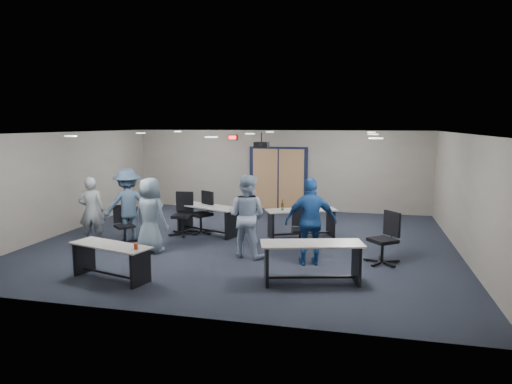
% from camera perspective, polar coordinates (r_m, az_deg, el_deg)
% --- Properties ---
extents(floor, '(10.00, 10.00, 0.00)m').
position_cam_1_polar(floor, '(11.43, -1.35, -6.27)').
color(floor, '#1C212D').
rests_on(floor, ground).
extents(back_wall, '(10.00, 0.04, 2.70)m').
position_cam_1_polar(back_wall, '(15.52, 2.83, 2.73)').
color(back_wall, gray).
rests_on(back_wall, floor).
extents(front_wall, '(10.00, 0.04, 2.70)m').
position_cam_1_polar(front_wall, '(6.97, -10.80, -4.64)').
color(front_wall, gray).
rests_on(front_wall, floor).
extents(left_wall, '(0.04, 9.00, 2.70)m').
position_cam_1_polar(left_wall, '(13.33, -22.67, 1.11)').
color(left_wall, gray).
rests_on(left_wall, floor).
extents(right_wall, '(0.04, 9.00, 2.70)m').
position_cam_1_polar(right_wall, '(11.03, 24.65, -0.43)').
color(right_wall, gray).
rests_on(right_wall, floor).
extents(ceiling, '(10.00, 9.00, 0.04)m').
position_cam_1_polar(ceiling, '(11.05, -1.40, 7.40)').
color(ceiling, silver).
rests_on(ceiling, back_wall).
extents(double_door, '(2.00, 0.07, 2.20)m').
position_cam_1_polar(double_door, '(15.52, 2.80, 1.61)').
color(double_door, black).
rests_on(double_door, back_wall).
extents(exit_sign, '(0.32, 0.07, 0.18)m').
position_cam_1_polar(exit_sign, '(15.77, -2.94, 6.82)').
color(exit_sign, black).
rests_on(exit_sign, back_wall).
extents(ceiling_projector, '(0.35, 0.32, 0.37)m').
position_cam_1_polar(ceiling_projector, '(11.47, 0.69, 5.96)').
color(ceiling_projector, black).
rests_on(ceiling_projector, ceiling).
extents(ceiling_can_lights, '(6.24, 5.74, 0.02)m').
position_cam_1_polar(ceiling_can_lights, '(11.29, -1.08, 7.27)').
color(ceiling_can_lights, white).
rests_on(ceiling_can_lights, ceiling).
extents(table_front_left, '(1.74, 0.97, 0.78)m').
position_cam_1_polar(table_front_left, '(9.10, -17.66, -7.56)').
color(table_front_left, '#A8A59F').
rests_on(table_front_left, floor).
extents(table_front_right, '(1.97, 1.08, 0.76)m').
position_cam_1_polar(table_front_right, '(8.53, 6.98, -7.89)').
color(table_front_right, '#A8A59F').
rests_on(table_front_right, floor).
extents(table_back_left, '(1.97, 1.28, 0.76)m').
position_cam_1_polar(table_back_left, '(12.23, -6.05, -2.84)').
color(table_back_left, '#A8A59F').
rests_on(table_back_left, floor).
extents(table_back_right, '(1.89, 1.30, 1.00)m').
position_cam_1_polar(table_back_right, '(11.83, 5.63, -3.27)').
color(table_back_right, '#A8A59F').
rests_on(table_back_right, floor).
extents(chair_back_a, '(0.78, 0.78, 1.13)m').
position_cam_1_polar(chair_back_a, '(12.17, -9.17, -2.74)').
color(chair_back_a, black).
rests_on(chair_back_a, floor).
extents(chair_back_b, '(0.97, 0.97, 1.12)m').
position_cam_1_polar(chair_back_b, '(12.30, -6.92, -2.58)').
color(chair_back_b, black).
rests_on(chair_back_b, floor).
extents(chair_back_c, '(0.66, 0.66, 0.92)m').
position_cam_1_polar(chair_back_c, '(10.90, 5.51, -4.56)').
color(chair_back_c, black).
rests_on(chair_back_c, floor).
extents(chair_loose_left, '(0.83, 0.83, 0.93)m').
position_cam_1_polar(chair_loose_left, '(11.66, -16.11, -3.94)').
color(chair_loose_left, black).
rests_on(chair_loose_left, floor).
extents(chair_loose_right, '(0.97, 0.97, 1.10)m').
position_cam_1_polar(chair_loose_right, '(9.94, 15.57, -5.58)').
color(chair_loose_right, black).
rests_on(chair_loose_right, floor).
extents(person_gray, '(0.71, 0.58, 1.67)m').
position_cam_1_polar(person_gray, '(11.70, -19.87, -2.24)').
color(person_gray, gray).
rests_on(person_gray, floor).
extents(person_plaid, '(0.94, 0.72, 1.72)m').
position_cam_1_polar(person_plaid, '(10.67, -13.07, -2.83)').
color(person_plaid, slate).
rests_on(person_plaid, floor).
extents(person_lightblue, '(1.02, 0.87, 1.83)m').
position_cam_1_polar(person_lightblue, '(10.03, -1.17, -3.00)').
color(person_lightblue, '#A2B8D7').
rests_on(person_lightblue, floor).
extents(person_navy, '(1.15, 0.70, 1.83)m').
position_cam_1_polar(person_navy, '(9.52, 6.89, -3.68)').
color(person_navy, navy).
rests_on(person_navy, floor).
extents(person_back, '(1.34, 1.28, 1.83)m').
position_cam_1_polar(person_back, '(11.79, -15.74, -1.57)').
color(person_back, '#3C536C').
rests_on(person_back, floor).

